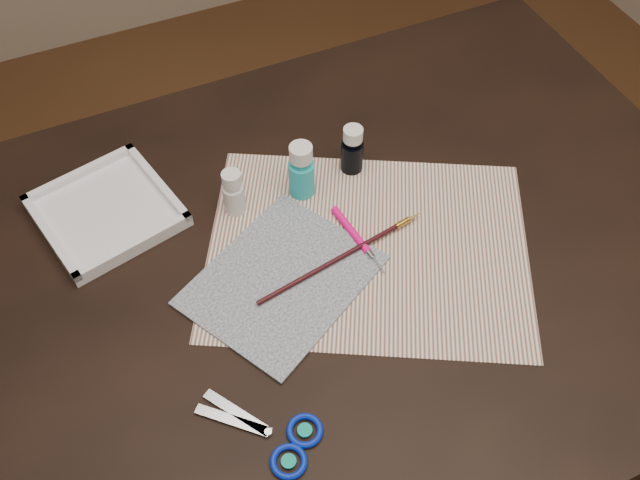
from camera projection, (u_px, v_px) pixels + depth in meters
name	position (u px, v px, depth m)	size (l,w,h in m)	color
ground	(320.00, 452.00, 1.66)	(3.50, 3.50, 0.02)	#422614
table	(320.00, 377.00, 1.35)	(1.30, 0.90, 0.75)	black
paper	(368.00, 248.00, 1.07)	(0.48, 0.36, 0.00)	white
canvas	(282.00, 280.00, 1.03)	(0.26, 0.21, 0.00)	#122031
paint_bottle_white	(233.00, 192.00, 1.08)	(0.03, 0.03, 0.08)	silver
paint_bottle_cyan	(301.00, 170.00, 1.10)	(0.04, 0.04, 0.10)	#23B8C2
paint_bottle_navy	(352.00, 149.00, 1.14)	(0.04, 0.04, 0.09)	black
paintbrush	(343.00, 256.00, 1.05)	(0.30, 0.01, 0.01)	black
craft_knife	(359.00, 240.00, 1.07)	(0.15, 0.01, 0.01)	#FF0A7D
scissors	(255.00, 432.00, 0.89)	(0.18, 0.09, 0.01)	silver
palette_tray	(106.00, 211.00, 1.10)	(0.19, 0.19, 0.02)	white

